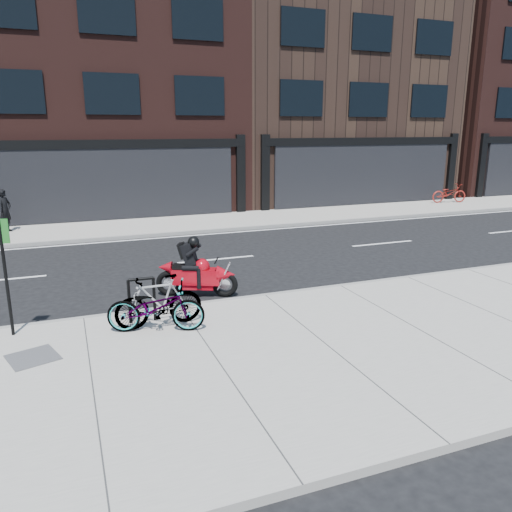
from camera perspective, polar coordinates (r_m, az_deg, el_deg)
name	(u,v)px	position (r m, az deg, el deg)	size (l,w,h in m)	color
ground	(238,277)	(13.39, -2.11, -2.44)	(120.00, 120.00, 0.00)	black
sidewalk_near	(329,350)	(9.08, 8.38, -10.60)	(60.00, 6.00, 0.13)	gray
sidewalk_far	(176,224)	(20.66, -9.14, 3.59)	(60.00, 3.50, 0.13)	gray
building_center	(99,56)	(26.93, -17.51, 20.99)	(12.00, 10.00, 14.50)	black
building_mideast	(320,85)	(30.24, 7.30, 18.81)	(12.00, 10.00, 12.50)	black
building_east	(483,87)	(37.40, 24.54, 17.21)	(10.00, 10.00, 13.00)	black
bike_rack	(142,296)	(10.13, -12.93, -4.46)	(0.55, 0.07, 0.92)	black
bicycle_front	(156,307)	(9.63, -11.38, -5.74)	(0.64, 1.83, 0.96)	gray
bicycle_rear	(159,301)	(9.84, -11.05, -5.10)	(0.48, 1.70, 1.02)	gray
motorcycle	(200,272)	(11.82, -6.43, -1.84)	(1.84, 1.09, 1.46)	black
pedestrian	(5,211)	(20.65, -26.76, 4.65)	(0.58, 0.38, 1.59)	black
bicycle_far	(449,193)	(27.80, 21.20, 6.70)	(0.64, 1.83, 0.96)	maroon
utility_grate	(33,357)	(9.36, -24.14, -10.52)	(0.75, 0.75, 0.01)	#515153
sign_post	(5,267)	(10.10, -26.79, -1.15)	(0.29, 0.07, 2.20)	black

